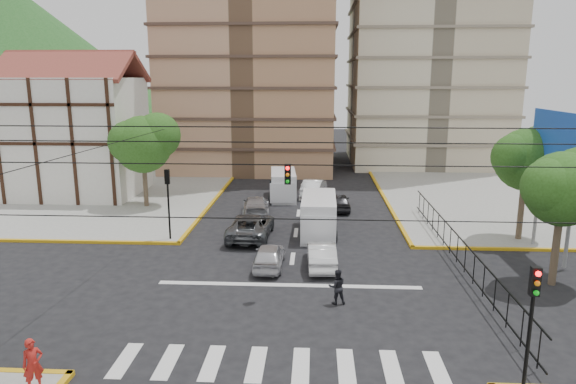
# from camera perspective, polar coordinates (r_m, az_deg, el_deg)

# --- Properties ---
(ground) EXTENTS (160.00, 160.00, 0.00)m
(ground) POSITION_cam_1_polar(r_m,az_deg,el_deg) (24.64, -0.03, -11.39)
(ground) COLOR black
(ground) RESTS_ON ground
(sidewalk_nw) EXTENTS (26.00, 26.00, 0.15)m
(sidewalk_nw) POSITION_cam_1_polar(r_m,az_deg,el_deg) (48.51, -22.94, -0.23)
(sidewalk_nw) COLOR gray
(sidewalk_nw) RESTS_ON ground
(sidewalk_ne) EXTENTS (26.00, 26.00, 0.15)m
(sidewalk_ne) POSITION_cam_1_polar(r_m,az_deg,el_deg) (47.49, 26.29, -0.80)
(sidewalk_ne) COLOR gray
(sidewalk_ne) RESTS_ON ground
(crosswalk_stripes) EXTENTS (12.00, 2.40, 0.01)m
(crosswalk_stripes) POSITION_cam_1_polar(r_m,az_deg,el_deg) (19.32, -1.05, -18.63)
(crosswalk_stripes) COLOR silver
(crosswalk_stripes) RESTS_ON ground
(stop_line) EXTENTS (13.00, 0.40, 0.01)m
(stop_line) POSITION_cam_1_polar(r_m,az_deg,el_deg) (25.73, 0.12, -10.30)
(stop_line) COLOR silver
(stop_line) RESTS_ON ground
(tudor_building) EXTENTS (10.80, 8.05, 12.23)m
(tudor_building) POSITION_cam_1_polar(r_m,az_deg,el_deg) (47.28, -22.39, 5.88)
(tudor_building) COLOR silver
(tudor_building) RESTS_ON ground
(distant_hill) EXTENTS (70.00, 70.00, 28.00)m
(distant_hill) POSITION_cam_1_polar(r_m,az_deg,el_deg) (108.29, -29.04, 13.20)
(distant_hill) COLOR #1C541C
(distant_hill) RESTS_ON ground
(park_fence) EXTENTS (0.10, 22.50, 1.66)m
(park_fence) POSITION_cam_1_polar(r_m,az_deg,el_deg) (29.81, 18.18, -7.69)
(park_fence) COLOR black
(park_fence) RESTS_ON ground
(billboard) EXTENTS (0.36, 6.20, 8.10)m
(billboard) POSITION_cam_1_polar(r_m,az_deg,el_deg) (31.65, 27.82, 3.85)
(billboard) COLOR slate
(billboard) RESTS_ON ground
(tree_park_a) EXTENTS (4.41, 3.60, 6.83)m
(tree_park_a) POSITION_cam_1_polar(r_m,az_deg,el_deg) (27.66, 28.40, 0.64)
(tree_park_a) COLOR #473828
(tree_park_a) RESTS_ON ground
(tree_park_c) EXTENTS (4.65, 3.80, 7.25)m
(tree_park_c) POSITION_cam_1_polar(r_m,az_deg,el_deg) (34.33, 25.10, 3.58)
(tree_park_c) COLOR #473828
(tree_park_c) RESTS_ON ground
(tree_tudor) EXTENTS (5.39, 4.40, 7.43)m
(tree_tudor) POSITION_cam_1_polar(r_m,az_deg,el_deg) (40.94, -15.71, 5.41)
(tree_tudor) COLOR #473828
(tree_tudor) RESTS_ON ground
(traffic_light_se) EXTENTS (0.28, 0.22, 4.40)m
(traffic_light_se) POSITION_cam_1_polar(r_m,az_deg,el_deg) (17.50, 25.45, -11.95)
(traffic_light_se) COLOR black
(traffic_light_se) RESTS_ON ground
(traffic_light_nw) EXTENTS (0.28, 0.22, 4.40)m
(traffic_light_nw) POSITION_cam_1_polar(r_m,az_deg,el_deg) (32.33, -13.20, -0.06)
(traffic_light_nw) COLOR black
(traffic_light_nw) RESTS_ON ground
(traffic_light_hanging) EXTENTS (18.00, 9.12, 0.92)m
(traffic_light_hanging) POSITION_cam_1_polar(r_m,az_deg,el_deg) (20.88, -0.34, 1.23)
(traffic_light_hanging) COLOR black
(traffic_light_hanging) RESTS_ON ground
(van_right_lane) EXTENTS (2.31, 5.56, 2.49)m
(van_right_lane) POSITION_cam_1_polar(r_m,az_deg,el_deg) (33.21, 3.43, -2.79)
(van_right_lane) COLOR silver
(van_right_lane) RESTS_ON ground
(van_left_lane) EXTENTS (2.43, 5.28, 2.31)m
(van_left_lane) POSITION_cam_1_polar(r_m,az_deg,el_deg) (43.03, -0.55, 0.68)
(van_left_lane) COLOR silver
(van_left_lane) RESTS_ON ground
(car_silver_front_left) EXTENTS (1.61, 3.90, 1.32)m
(car_silver_front_left) POSITION_cam_1_polar(r_m,az_deg,el_deg) (27.80, -2.11, -7.07)
(car_silver_front_left) COLOR #BDBCC1
(car_silver_front_left) RESTS_ON ground
(car_white_front_right) EXTENTS (1.66, 4.25, 1.38)m
(car_white_front_right) POSITION_cam_1_polar(r_m,az_deg,el_deg) (27.92, 3.72, -6.94)
(car_white_front_right) COLOR silver
(car_white_front_right) RESTS_ON ground
(car_grey_mid_left) EXTENTS (2.73, 5.61, 1.54)m
(car_grey_mid_left) POSITION_cam_1_polar(r_m,az_deg,el_deg) (32.87, -4.15, -3.77)
(car_grey_mid_left) COLOR #515458
(car_grey_mid_left) RESTS_ON ground
(car_silver_rear_left) EXTENTS (2.41, 4.92, 1.38)m
(car_silver_rear_left) POSITION_cam_1_polar(r_m,az_deg,el_deg) (38.33, -3.59, -1.50)
(car_silver_rear_left) COLOR #A1A1A6
(car_silver_rear_left) RESTS_ON ground
(car_darkgrey_mid_right) EXTENTS (1.68, 3.89, 1.31)m
(car_darkgrey_mid_right) POSITION_cam_1_polar(r_m,az_deg,el_deg) (39.68, 5.74, -1.10)
(car_darkgrey_mid_right) COLOR #252427
(car_darkgrey_mid_right) RESTS_ON ground
(car_white_rear_right) EXTENTS (2.35, 4.79, 1.51)m
(car_white_rear_right) POSITION_cam_1_polar(r_m,az_deg,el_deg) (44.20, 2.90, 0.50)
(car_white_rear_right) COLOR white
(car_white_rear_right) RESTS_ON ground
(pedestrian_sw_corner) EXTENTS (0.76, 0.73, 1.75)m
(pedestrian_sw_corner) POSITION_cam_1_polar(r_m,az_deg,el_deg) (19.20, -26.49, -16.77)
(pedestrian_sw_corner) COLOR red
(pedestrian_sw_corner) RESTS_ON sidewalk_sw
(pedestrian_crosswalk) EXTENTS (0.89, 0.75, 1.63)m
(pedestrian_crosswalk) POSITION_cam_1_polar(r_m,az_deg,el_deg) (23.58, 5.46, -10.43)
(pedestrian_crosswalk) COLOR black
(pedestrian_crosswalk) RESTS_ON ground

